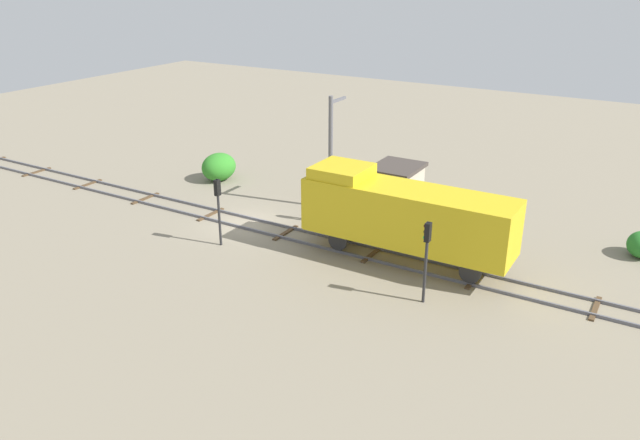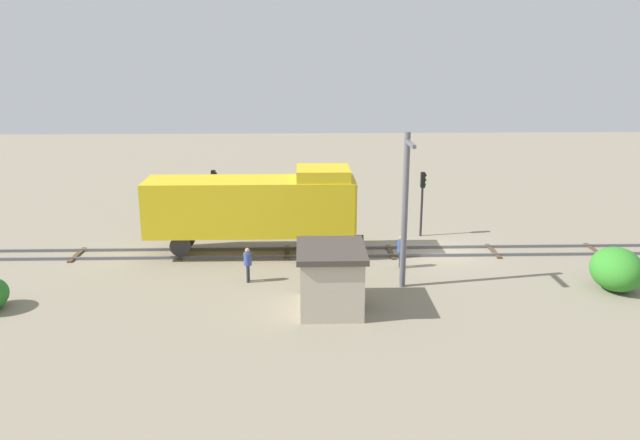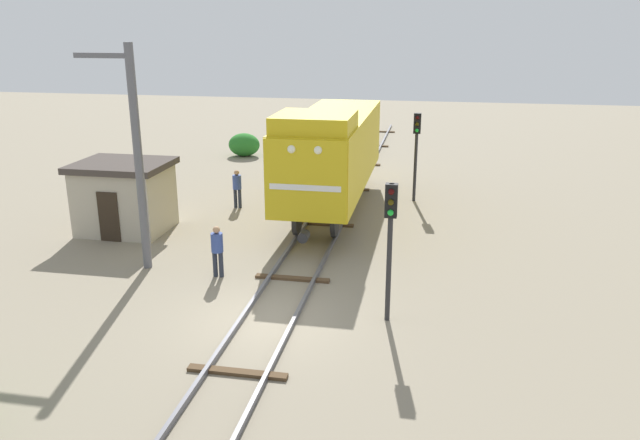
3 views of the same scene
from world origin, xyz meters
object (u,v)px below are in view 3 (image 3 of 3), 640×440
at_px(worker_near_track, 217,247).
at_px(relay_hut, 125,196).
at_px(catenary_mast, 136,153).
at_px(traffic_signal_near, 390,227).
at_px(locomotive, 332,149).
at_px(worker_by_signal, 237,186).
at_px(traffic_signal_mid, 416,141).

bearing_deg(worker_near_track, relay_hut, 114.78).
bearing_deg(catenary_mast, traffic_signal_near, -16.20).
bearing_deg(relay_hut, traffic_signal_near, -28.78).
height_order(locomotive, traffic_signal_near, locomotive).
height_order(worker_by_signal, catenary_mast, catenary_mast).
relative_size(traffic_signal_mid, worker_by_signal, 2.36).
distance_m(locomotive, worker_near_track, 8.13).
bearing_deg(catenary_mast, worker_by_signal, 83.22).
bearing_deg(relay_hut, catenary_mast, -55.02).
bearing_deg(locomotive, traffic_signal_near, -71.62).
bearing_deg(traffic_signal_near, catenary_mast, 163.80).
height_order(traffic_signal_mid, worker_by_signal, traffic_signal_mid).
height_order(traffic_signal_near, relay_hut, traffic_signal_near).
relative_size(traffic_signal_mid, worker_near_track, 2.36).
distance_m(worker_near_track, catenary_mast, 3.94).
distance_m(traffic_signal_mid, catenary_mast, 13.02).
xyz_separation_m(traffic_signal_near, worker_by_signal, (-7.40, 9.70, -1.70)).
bearing_deg(relay_hut, locomotive, 26.59).
distance_m(locomotive, traffic_signal_mid, 4.28).
bearing_deg(traffic_signal_near, traffic_signal_mid, 89.06).
bearing_deg(locomotive, relay_hut, -153.41).
xyz_separation_m(locomotive, worker_by_signal, (-4.20, 0.07, -1.78)).
distance_m(worker_near_track, relay_hut, 6.37).
bearing_deg(worker_near_track, catenary_mast, 144.51).
relative_size(locomotive, relay_hut, 3.31).
xyz_separation_m(locomotive, worker_near_track, (-2.40, -7.56, -1.78)).
bearing_deg(relay_hut, worker_by_signal, 49.19).
distance_m(locomotive, worker_by_signal, 4.56).
height_order(catenary_mast, relay_hut, catenary_mast).
bearing_deg(catenary_mast, traffic_signal_mid, 49.27).
xyz_separation_m(worker_by_signal, relay_hut, (-3.30, -3.82, 0.40)).
relative_size(traffic_signal_near, relay_hut, 1.10).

